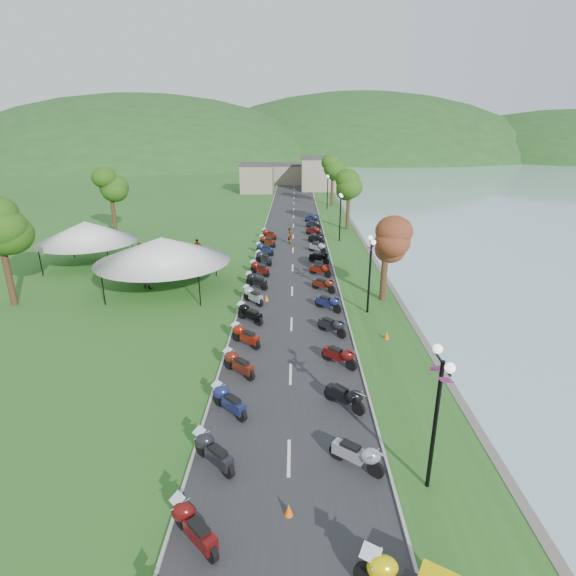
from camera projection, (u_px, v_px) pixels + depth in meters
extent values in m
plane|color=#326E25|center=(287.00, 555.00, 12.78)|extent=(400.00, 400.00, 0.00)
cube|color=#2B2B2E|center=(293.00, 237.00, 50.46)|extent=(7.00, 120.00, 0.02)
cube|color=gray|center=(284.00, 175.00, 92.06)|extent=(18.00, 16.00, 5.00)
imported|color=slate|center=(190.00, 275.00, 37.34)|extent=(0.87, 0.84, 1.93)
imported|color=slate|center=(148.00, 288.00, 34.21)|extent=(1.06, 0.85, 1.93)
imported|color=slate|center=(153.00, 275.00, 37.17)|extent=(0.81, 1.30, 1.88)
cone|color=#F2590C|center=(289.00, 510.00, 14.02)|extent=(0.29, 0.29, 0.45)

